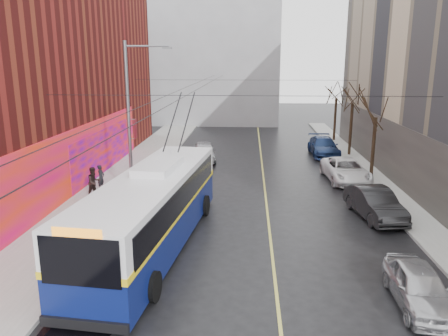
# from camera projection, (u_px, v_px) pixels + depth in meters

# --- Properties ---
(ground) EXTENTS (140.00, 140.00, 0.00)m
(ground) POSITION_uv_depth(u_px,v_px,m) (234.00, 291.00, 15.51)
(ground) COLOR black
(ground) RESTS_ON ground
(sidewalk_left) EXTENTS (4.00, 60.00, 0.15)m
(sidewalk_left) POSITION_uv_depth(u_px,v_px,m) (115.00, 189.00, 27.57)
(sidewalk_left) COLOR gray
(sidewalk_left) RESTS_ON ground
(sidewalk_right) EXTENTS (2.00, 60.00, 0.15)m
(sidewalk_right) POSITION_uv_depth(u_px,v_px,m) (388.00, 193.00, 26.61)
(sidewalk_right) COLOR gray
(sidewalk_right) RESTS_ON ground
(lane_line) EXTENTS (0.12, 50.00, 0.01)m
(lane_line) POSITION_uv_depth(u_px,v_px,m) (264.00, 183.00, 28.99)
(lane_line) COLOR #BFB74C
(lane_line) RESTS_ON ground
(building_far) EXTENTS (20.50, 12.10, 18.00)m
(building_far) POSITION_uv_depth(u_px,v_px,m) (201.00, 52.00, 57.27)
(building_far) COLOR gray
(building_far) RESTS_ON ground
(streetlight_pole) EXTENTS (2.65, 0.60, 9.00)m
(streetlight_pole) POSITION_uv_depth(u_px,v_px,m) (131.00, 118.00, 24.38)
(streetlight_pole) COLOR slate
(streetlight_pole) RESTS_ON ground
(catenary_wires) EXTENTS (18.00, 60.00, 0.22)m
(catenary_wires) POSITION_uv_depth(u_px,v_px,m) (204.00, 87.00, 28.46)
(catenary_wires) COLOR black
(tree_near) EXTENTS (3.20, 3.20, 6.40)m
(tree_near) POSITION_uv_depth(u_px,v_px,m) (377.00, 106.00, 29.30)
(tree_near) COLOR black
(tree_near) RESTS_ON ground
(tree_mid) EXTENTS (3.20, 3.20, 6.68)m
(tree_mid) POSITION_uv_depth(u_px,v_px,m) (353.00, 94.00, 36.02)
(tree_mid) COLOR black
(tree_mid) RESTS_ON ground
(tree_far) EXTENTS (3.20, 3.20, 6.57)m
(tree_far) POSITION_uv_depth(u_px,v_px,m) (337.00, 90.00, 42.83)
(tree_far) COLOR black
(tree_far) RESTS_ON ground
(puddle) EXTENTS (2.21, 3.13, 0.01)m
(puddle) POSITION_uv_depth(u_px,v_px,m) (89.00, 312.00, 14.18)
(puddle) COLOR black
(puddle) RESTS_ON ground
(pigeons_flying) EXTENTS (5.08, 0.96, 1.46)m
(pigeons_flying) POSITION_uv_depth(u_px,v_px,m) (198.00, 80.00, 23.52)
(pigeons_flying) COLOR slate
(trolleybus) EXTENTS (4.17, 13.37, 6.26)m
(trolleybus) POSITION_uv_depth(u_px,v_px,m) (153.00, 209.00, 18.77)
(trolleybus) COLOR #0A144D
(trolleybus) RESTS_ON ground
(parked_car_a) EXTENTS (1.72, 4.05, 1.37)m
(parked_car_a) POSITION_uv_depth(u_px,v_px,m) (419.00, 286.00, 14.45)
(parked_car_a) COLOR #B0B1B5
(parked_car_a) RESTS_ON ground
(parked_car_b) EXTENTS (2.37, 4.89, 1.55)m
(parked_car_b) POSITION_uv_depth(u_px,v_px,m) (375.00, 203.00, 22.56)
(parked_car_b) COLOR black
(parked_car_b) RESTS_ON ground
(parked_car_c) EXTENTS (2.82, 5.57, 1.51)m
(parked_car_c) POSITION_uv_depth(u_px,v_px,m) (346.00, 170.00, 29.41)
(parked_car_c) COLOR white
(parked_car_c) RESTS_ON ground
(parked_car_d) EXTENTS (2.28, 5.42, 1.56)m
(parked_car_d) POSITION_uv_depth(u_px,v_px,m) (324.00, 147.00, 37.29)
(parked_car_d) COLOR navy
(parked_car_d) RESTS_ON ground
(following_car) EXTENTS (2.36, 4.67, 1.52)m
(following_car) POSITION_uv_depth(u_px,v_px,m) (204.00, 151.00, 35.39)
(following_car) COLOR #ABACB0
(following_car) RESTS_ON ground
(pedestrian_a) EXTENTS (0.46, 0.62, 1.56)m
(pedestrian_a) POSITION_uv_depth(u_px,v_px,m) (101.00, 177.00, 26.90)
(pedestrian_a) COLOR black
(pedestrian_a) RESTS_ON sidewalk_left
(pedestrian_b) EXTENTS (1.07, 1.11, 1.80)m
(pedestrian_b) POSITION_uv_depth(u_px,v_px,m) (94.00, 182.00, 25.42)
(pedestrian_b) COLOR black
(pedestrian_b) RESTS_ON sidewalk_left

